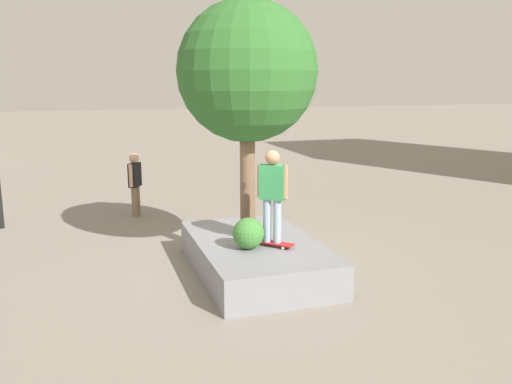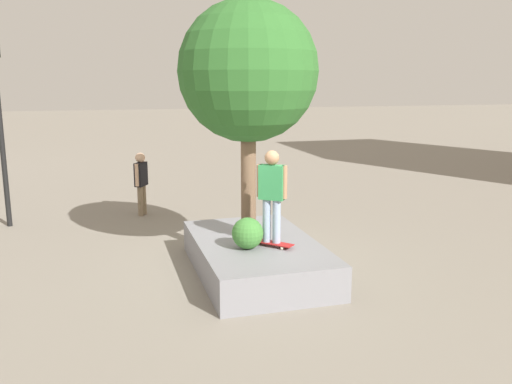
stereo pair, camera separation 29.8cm
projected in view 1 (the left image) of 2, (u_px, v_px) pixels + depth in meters
The scene contains 7 objects.
ground_plane at pixel (252, 265), 10.11m from camera, with size 120.00×120.00×0.00m, color gray.
planter_ledge at pixel (256, 257), 9.65m from camera, with size 3.49×2.10×0.60m, color gray.
plaza_tree at pixel (247, 72), 9.48m from camera, with size 2.53×2.53×4.26m.
boxwood_shrub at pixel (248, 233), 9.09m from camera, with size 0.54×0.54×0.54m, color #3D7A33.
skateboard at pixel (272, 243), 9.28m from camera, with size 0.74×0.69×0.07m.
skateboarder at pixel (272, 190), 9.09m from camera, with size 0.40×0.45×1.61m.
pedestrian_crossing at pixel (135, 180), 13.61m from camera, with size 0.49×0.38×1.63m.
Camera 1 is at (-9.17, 2.90, 3.40)m, focal length 37.40 mm.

